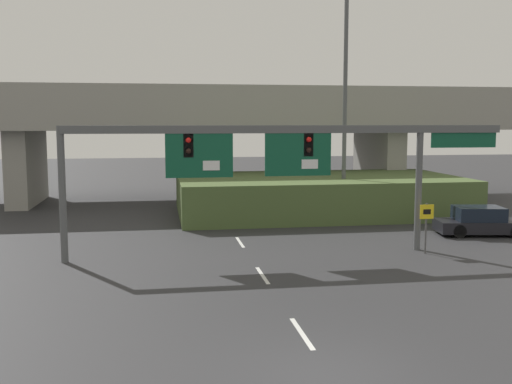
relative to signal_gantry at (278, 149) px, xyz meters
The scene contains 8 objects.
ground_plane 12.59m from the signal_gantry, 95.75° to the right, with size 160.00×160.00×0.00m, color #2D2D30.
lane_markings 5.36m from the signal_gantry, 112.62° to the left, with size 0.14×26.50×0.01m.
signal_gantry is the anchor object (origin of this frame).
speed_limit_sign 6.93m from the signal_gantry, ahead, with size 0.60×0.11×2.14m.
highway_light_pole_near 11.43m from the signal_gantry, 58.09° to the left, with size 0.70×0.36×14.78m.
overpass_bridge 18.13m from the signal_gantry, 93.74° to the left, with size 43.72×8.98×7.83m.
grass_embankment 12.17m from the signal_gantry, 66.47° to the left, with size 16.75×9.10×2.23m.
parked_sedan_near_right 11.67m from the signal_gantry, 14.38° to the left, with size 4.58×2.51×1.39m.
Camera 1 is at (-3.63, -12.26, 5.54)m, focal length 42.00 mm.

